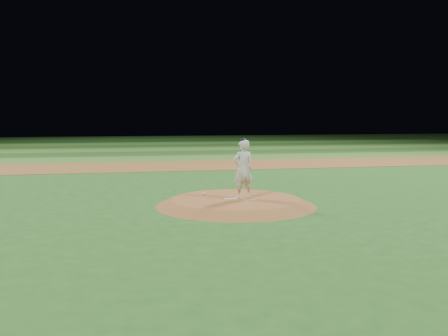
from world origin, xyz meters
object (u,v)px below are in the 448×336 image
object	(u,v)px
pitching_rubber	(233,199)
pitcher_on_mound	(243,169)
pitchers_mound	(236,202)
rosin_bag	(204,194)

from	to	relation	value
pitching_rubber	pitcher_on_mound	size ratio (longest dim) A/B	0.28
pitchers_mound	pitching_rubber	world-z (taller)	pitching_rubber
pitching_rubber	pitcher_on_mound	bearing A→B (deg)	-3.76
pitchers_mound	pitching_rubber	bearing A→B (deg)	-145.39
pitcher_on_mound	pitching_rubber	bearing A→B (deg)	-179.76
pitching_rubber	rosin_bag	xyz separation A→B (m)	(-0.79, 1.14, 0.02)
pitching_rubber	rosin_bag	distance (m)	1.39
rosin_bag	pitchers_mound	bearing A→B (deg)	-48.32
rosin_bag	pitcher_on_mound	bearing A→B (deg)	-44.50
pitchers_mound	pitching_rubber	size ratio (longest dim) A/B	9.56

